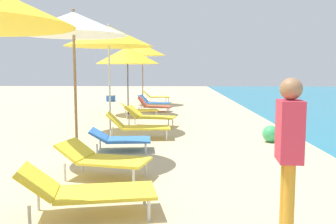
{
  "coord_description": "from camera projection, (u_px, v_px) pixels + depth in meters",
  "views": [
    {
      "loc": [
        0.8,
        1.07,
        1.7
      ],
      "look_at": [
        0.61,
        8.36,
        0.88
      ],
      "focal_mm": 39.98,
      "sensor_mm": 36.0,
      "label": 1
    }
  ],
  "objects": [
    {
      "name": "lounger_fourth_inland",
      "position": [
        137.0,
        126.0,
        9.2
      ],
      "size": [
        1.6,
        0.75,
        0.67
      ],
      "rotation": [
        0.0,
        0.0,
        0.08
      ],
      "color": "yellow",
      "rests_on": "ground"
    },
    {
      "name": "lounger_farthest_inland",
      "position": [
        154.0,
        102.0,
        17.0
      ],
      "size": [
        1.5,
        0.87,
        0.57
      ],
      "rotation": [
        0.0,
        0.0,
        -0.19
      ],
      "color": "blue",
      "rests_on": "ground"
    },
    {
      "name": "lounger_fifth_inland",
      "position": [
        139.0,
        110.0,
        13.26
      ],
      "size": [
        1.4,
        0.86,
        0.52
      ],
      "rotation": [
        0.0,
        0.0,
        0.24
      ],
      "color": "yellow",
      "rests_on": "ground"
    },
    {
      "name": "cooler_box",
      "position": [
        111.0,
        98.0,
        20.24
      ],
      "size": [
        0.46,
        0.51,
        0.37
      ],
      "color": "#2659B2",
      "rests_on": "ground"
    },
    {
      "name": "umbrella_fourth",
      "position": [
        109.0,
        36.0,
        9.95
      ],
      "size": [
        2.38,
        2.38,
        2.92
      ],
      "color": "silver",
      "rests_on": "ground"
    },
    {
      "name": "lounger_second_shoreside",
      "position": [
        86.0,
        190.0,
        4.34
      ],
      "size": [
        1.63,
        0.89,
        0.61
      ],
      "rotation": [
        0.0,
        0.0,
        0.18
      ],
      "color": "yellow",
      "rests_on": "ground"
    },
    {
      "name": "lounger_farthest_shoreside",
      "position": [
        155.0,
        96.0,
        19.52
      ],
      "size": [
        1.51,
        1.0,
        0.63
      ],
      "rotation": [
        0.0,
        0.0,
        0.24
      ],
      "color": "yellow",
      "rests_on": "ground"
    },
    {
      "name": "umbrella_third",
      "position": [
        73.0,
        24.0,
        6.58
      ],
      "size": [
        1.91,
        1.91,
        2.77
      ],
      "color": "olive",
      "rests_on": "ground"
    },
    {
      "name": "umbrella_farthest",
      "position": [
        142.0,
        50.0,
        18.0
      ],
      "size": [
        2.23,
        2.23,
        3.0
      ],
      "color": "olive",
      "rests_on": "ground"
    },
    {
      "name": "beach_ball",
      "position": [
        271.0,
        134.0,
        8.81
      ],
      "size": [
        0.4,
        0.4,
        0.4
      ],
      "primitive_type": "sphere",
      "color": "#3FB266",
      "rests_on": "ground"
    },
    {
      "name": "lounger_fourth_shoreside",
      "position": [
        149.0,
        116.0,
        11.25
      ],
      "size": [
        1.57,
        0.94,
        0.61
      ],
      "rotation": [
        0.0,
        0.0,
        -0.21
      ],
      "color": "yellow",
      "rests_on": "ground"
    },
    {
      "name": "lounger_third_shoreside",
      "position": [
        120.0,
        138.0,
        7.86
      ],
      "size": [
        1.32,
        0.82,
        0.47
      ],
      "rotation": [
        0.0,
        0.0,
        0.1
      ],
      "color": "blue",
      "rests_on": "ground"
    },
    {
      "name": "lounger_third_inland",
      "position": [
        103.0,
        158.0,
        5.85
      ],
      "size": [
        1.5,
        0.97,
        0.57
      ],
      "rotation": [
        0.0,
        0.0,
        -0.23
      ],
      "color": "yellow",
      "rests_on": "ground"
    },
    {
      "name": "umbrella_fifth",
      "position": [
        128.0,
        55.0,
        14.01
      ],
      "size": [
        2.4,
        2.4,
        2.62
      ],
      "color": "#4C4C51",
      "rests_on": "ground"
    },
    {
      "name": "person_walking_near",
      "position": [
        289.0,
        143.0,
        3.66
      ],
      "size": [
        0.25,
        0.38,
        1.62
      ],
      "rotation": [
        0.0,
        0.0,
        6.19
      ],
      "color": "orange",
      "rests_on": "ground"
    },
    {
      "name": "lounger_fifth_shoreside",
      "position": [
        153.0,
        105.0,
        15.34
      ],
      "size": [
        1.39,
        0.75,
        0.6
      ],
      "rotation": [
        0.0,
        0.0,
        -0.13
      ],
      "color": "#D8593F",
      "rests_on": "ground"
    }
  ]
}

